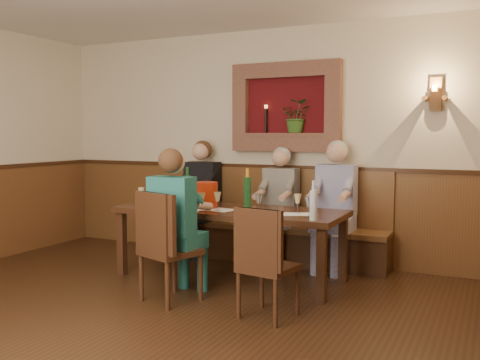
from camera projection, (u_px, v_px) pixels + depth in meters
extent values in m
plane|color=black|center=(118.00, 339.00, 4.00)|extent=(6.00, 6.00, 0.00)
cube|color=beige|center=(271.00, 144.00, 6.57)|extent=(6.00, 0.04, 2.80)
cube|color=brown|center=(271.00, 213.00, 6.63)|extent=(6.00, 0.04, 1.10)
cube|color=#381E0F|center=(271.00, 167.00, 6.58)|extent=(6.02, 0.06, 0.05)
cube|color=#4E0B0F|center=(287.00, 107.00, 6.43)|extent=(1.00, 0.02, 0.70)
cube|color=brown|center=(285.00, 70.00, 6.35)|extent=(1.36, 0.12, 0.18)
cube|color=brown|center=(285.00, 144.00, 6.43)|extent=(1.36, 0.12, 0.18)
cube|color=brown|center=(241.00, 108.00, 6.65)|extent=(0.18, 0.12, 0.70)
cube|color=brown|center=(333.00, 106.00, 6.14)|extent=(0.18, 0.12, 0.70)
cube|color=brown|center=(285.00, 135.00, 6.42)|extent=(1.00, 0.14, 0.04)
imported|color=#335B1F|center=(297.00, 116.00, 6.34)|extent=(0.35, 0.30, 0.39)
cylinder|color=black|center=(266.00, 121.00, 6.51)|extent=(0.03, 0.03, 0.30)
cylinder|color=#FFBF59|center=(266.00, 107.00, 6.50)|extent=(0.04, 0.04, 0.04)
cube|color=brown|center=(436.00, 94.00, 5.66)|extent=(0.12, 0.08, 0.35)
cylinder|color=brown|center=(425.00, 99.00, 5.64)|extent=(0.05, 0.18, 0.05)
cylinder|color=brown|center=(445.00, 98.00, 5.56)|extent=(0.05, 0.18, 0.05)
cylinder|color=#FFBF59|center=(435.00, 88.00, 5.54)|extent=(0.06, 0.06, 0.06)
cube|color=black|center=(229.00, 211.00, 5.60)|extent=(2.40, 0.90, 0.06)
cube|color=black|center=(122.00, 244.00, 5.79)|extent=(0.08, 0.08, 0.69)
cube|color=black|center=(322.00, 266.00, 4.82)|extent=(0.08, 0.08, 0.69)
cube|color=black|center=(161.00, 232.00, 6.45)|extent=(0.08, 0.08, 0.69)
cube|color=black|center=(343.00, 250.00, 5.48)|extent=(0.08, 0.08, 0.69)
cube|color=#381E0F|center=(263.00, 244.00, 6.46)|extent=(3.00, 0.40, 0.40)
cube|color=brown|center=(263.00, 226.00, 6.44)|extent=(3.00, 0.45, 0.06)
cube|color=brown|center=(270.00, 195.00, 6.58)|extent=(3.00, 0.06, 0.66)
cube|color=black|center=(171.00, 278.00, 4.90)|extent=(0.54, 0.54, 0.43)
cube|color=black|center=(171.00, 252.00, 4.88)|extent=(0.57, 0.57, 0.05)
cube|color=black|center=(152.00, 223.00, 4.71)|extent=(0.44, 0.18, 0.54)
cube|color=black|center=(268.00, 294.00, 4.46)|extent=(0.45, 0.45, 0.40)
cube|color=black|center=(268.00, 268.00, 4.44)|extent=(0.48, 0.48, 0.05)
cube|color=black|center=(256.00, 239.00, 4.27)|extent=(0.42, 0.11, 0.49)
cube|color=black|center=(196.00, 238.00, 6.69)|extent=(0.43, 0.45, 0.45)
cube|color=black|center=(203.00, 184.00, 6.79)|extent=(0.43, 0.22, 0.56)
sphere|color=#D8A384|center=(201.00, 152.00, 6.72)|extent=(0.21, 0.21, 0.21)
sphere|color=#4C2D19|center=(203.00, 150.00, 6.76)|extent=(0.23, 0.23, 0.23)
cube|color=#55524E|center=(276.00, 246.00, 6.24)|extent=(0.40, 0.42, 0.45)
cube|color=#55524E|center=(281.00, 190.00, 6.33)|extent=(0.40, 0.21, 0.52)
sphere|color=#D8A384|center=(280.00, 158.00, 6.26)|extent=(0.20, 0.20, 0.20)
sphere|color=#B2B2B2|center=(282.00, 156.00, 6.30)|extent=(0.22, 0.22, 0.22)
cube|color=navy|center=(331.00, 252.00, 5.94)|extent=(0.43, 0.45, 0.45)
cube|color=navy|center=(336.00, 190.00, 6.04)|extent=(0.43, 0.23, 0.57)
sphere|color=#D8A384|center=(336.00, 153.00, 5.96)|extent=(0.22, 0.22, 0.22)
sphere|color=#B2B2B2|center=(337.00, 151.00, 6.01)|extent=(0.24, 0.24, 0.24)
cube|color=#1A545D|center=(182.00, 272.00, 5.08)|extent=(0.41, 0.43, 0.45)
cube|color=#1A545D|center=(172.00, 206.00, 4.87)|extent=(0.41, 0.21, 0.54)
sphere|color=#D8A384|center=(174.00, 163.00, 4.87)|extent=(0.21, 0.21, 0.21)
sphere|color=#4C2D19|center=(171.00, 161.00, 4.83)|extent=(0.22, 0.22, 0.22)
cylinder|color=red|center=(206.00, 195.00, 5.64)|extent=(0.25, 0.25, 0.27)
cylinder|color=#19471E|center=(247.00, 193.00, 5.55)|extent=(0.08, 0.08, 0.33)
cylinder|color=orange|center=(247.00, 173.00, 5.53)|extent=(0.03, 0.03, 0.09)
cylinder|color=#19471E|center=(187.00, 191.00, 5.81)|extent=(0.10, 0.10, 0.33)
cylinder|color=#19471E|center=(187.00, 171.00, 5.79)|extent=(0.04, 0.04, 0.09)
cylinder|color=silver|center=(313.00, 205.00, 4.83)|extent=(0.08, 0.08, 0.27)
cylinder|color=silver|center=(313.00, 186.00, 4.81)|extent=(0.03, 0.03, 0.09)
cube|color=white|center=(152.00, 206.00, 5.76)|extent=(0.29, 0.24, 0.00)
cube|color=white|center=(219.00, 210.00, 5.51)|extent=(0.35, 0.29, 0.00)
cube|color=white|center=(297.00, 214.00, 5.20)|extent=(0.34, 0.30, 0.00)
cube|color=white|center=(189.00, 210.00, 5.49)|extent=(0.32, 0.25, 0.00)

